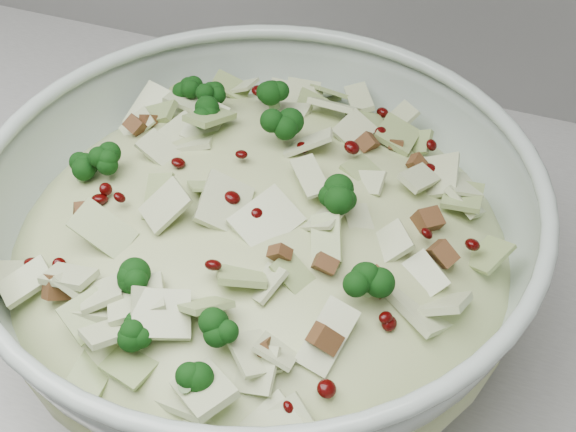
% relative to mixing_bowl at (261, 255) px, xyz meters
% --- Properties ---
extents(mixing_bowl, '(0.52, 0.52, 0.16)m').
position_rel_mixing_bowl_xyz_m(mixing_bowl, '(0.00, 0.00, 0.00)').
color(mixing_bowl, '#A5B5AA').
rests_on(mixing_bowl, counter).
extents(salad, '(0.49, 0.49, 0.17)m').
position_rel_mixing_bowl_xyz_m(salad, '(-0.00, 0.00, 0.03)').
color(salad, '#A8B87E').
rests_on(salad, mixing_bowl).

